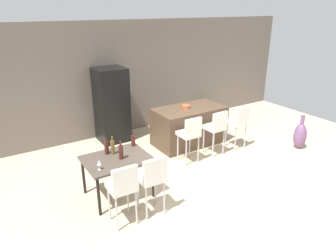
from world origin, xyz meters
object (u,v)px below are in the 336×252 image
Objects in this scene: fruit_bowl at (186,107)px; bar_chair_middle at (216,126)px; wine_bottle_right at (113,147)px; wine_glass_far at (99,163)px; floor_vase at (300,135)px; potted_plant at (208,108)px; bar_chair_left at (190,133)px; dining_table at (117,162)px; wine_bottle_middle at (107,148)px; refrigerator at (112,105)px; wine_bottle_corner at (133,140)px; kitchen_island at (189,126)px; dining_chair_near at (123,186)px; bar_chair_right at (239,121)px; dining_chair_far at (152,176)px; wine_bottle_left at (121,152)px.

bar_chair_middle is at bearing -76.63° from fruit_bowl.
wine_glass_far is (-0.41, -0.41, -0.01)m from wine_bottle_right.
potted_plant is (-0.49, 2.84, -0.01)m from floor_vase.
dining_table is (-1.82, -0.33, -0.03)m from bar_chair_left.
bar_chair_middle is at bearing -125.49° from potted_plant.
wine_bottle_right is at bearing -36.65° from wine_bottle_middle.
bar_chair_left is 0.57× the size of refrigerator.
fruit_bowl is (1.86, 0.91, 0.10)m from wine_bottle_corner.
kitchen_island is 2.63m from wine_bottle_right.
dining_table is 1.07× the size of dining_chair_near.
wine_glass_far is 0.09× the size of refrigerator.
wine_bottle_middle is at bearing 170.96° from floor_vase.
bar_chair_right reaches higher than wine_glass_far.
kitchen_island reaches higher than wine_glass_far.
kitchen_island is at bearing 42.55° from dining_chair_far.
wine_bottle_corner is 1.02m from wine_glass_far.
wine_glass_far is (-0.45, -0.16, -0.01)m from wine_bottle_left.
fruit_bowl reaches higher than wine_glass_far.
dining_chair_far is 0.88m from wine_glass_far.
bar_chair_left is 1.41m from bar_chair_right.
wine_bottle_middle is (-0.55, -0.06, 0.01)m from wine_bottle_corner.
refrigerator is at bearing 63.25° from wine_glass_far.
dining_chair_far is 0.78m from wine_bottle_left.
dining_chair_far is at bearing -41.94° from wine_glass_far.
kitchen_island is 5.47× the size of wine_bottle_corner.
bar_chair_right is at bearing -0.00° from bar_chair_middle.
dining_chair_far reaches higher than floor_vase.
dining_table is at bearing -93.44° from wine_bottle_right.
wine_glass_far is 0.86× the size of fruit_bowl.
dining_chair_near is at bearing -143.26° from potted_plant.
dining_chair_near is 1.00× the size of dining_chair_far.
kitchen_island is at bearing 26.05° from dining_table.
wine_bottle_left is at bearing -109.33° from refrigerator.
potted_plant is at bearing 34.61° from fruit_bowl.
dining_chair_near is at bearing -99.53° from wine_bottle_middle.
dining_chair_far is 5.21× the size of fruit_bowl.
bar_chair_left is at bearing 28.78° from dining_chair_near.
fruit_bowl is 0.36× the size of potted_plant.
floor_vase is at bearing 4.47° from dining_chair_far.
wine_bottle_right is at bearing 103.61° from dining_chair_far.
wine_glass_far reaches higher than potted_plant.
wine_bottle_corner is at bearing 56.75° from dining_chair_near.
bar_chair_left is 3.09× the size of wine_bottle_left.
bar_chair_middle is 2.52m from potted_plant.
dining_chair_near is 3.09× the size of wine_bottle_left.
dining_table is at bearing 72.44° from dining_chair_near.
dining_table is 2.65m from fruit_bowl.
kitchen_island is 2.69m from wine_bottle_middle.
refrigerator is (-1.63, 2.04, 0.22)m from bar_chair_middle.
potted_plant is at bearing 36.90° from kitchen_island.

